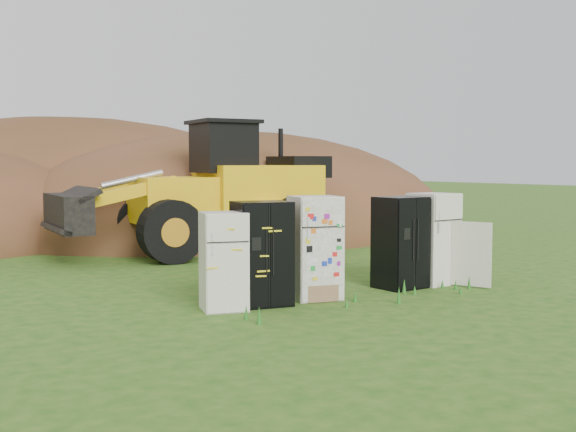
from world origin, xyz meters
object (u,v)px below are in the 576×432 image
Objects in this scene: fridge_black_right at (400,242)px; wheel_loader at (192,188)px; fridge_sticker at (315,248)px; fridge_black_side at (262,253)px; fridge_open_door at (433,239)px; fridge_leftmost at (224,261)px.

wheel_loader is at bearing 97.73° from fridge_black_right.
fridge_sticker reaches higher than fridge_black_right.
fridge_sticker is at bearing 10.21° from fridge_black_side.
fridge_black_side is 6.85m from wheel_loader.
wheel_loader reaches higher than fridge_open_door.
wheel_loader reaches higher than fridge_sticker.
fridge_sticker reaches higher than fridge_open_door.
fridge_sticker reaches higher than fridge_leftmost.
wheel_loader reaches higher than fridge_black_side.
fridge_open_door is at bearing 16.33° from fridge_leftmost.
fridge_open_door is (0.85, -0.01, 0.02)m from fridge_black_right.
fridge_leftmost is 0.22× the size of wheel_loader.
fridge_leftmost is 0.91× the size of fridge_black_right.
fridge_black_right is at bearing 176.26° from fridge_open_door.
fridge_leftmost is 3.79m from fridge_black_right.
fridge_black_right is 0.85m from fridge_open_door.
fridge_open_door is at bearing 11.31° from fridge_black_side.
fridge_open_door reaches higher than fridge_leftmost.
wheel_loader is (2.66, 6.51, 0.95)m from fridge_leftmost.
fridge_leftmost is at bearing -167.85° from fridge_black_side.
wheel_loader is at bearing 103.48° from fridge_open_door.
fridge_sticker is at bearing 177.65° from fridge_black_right.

